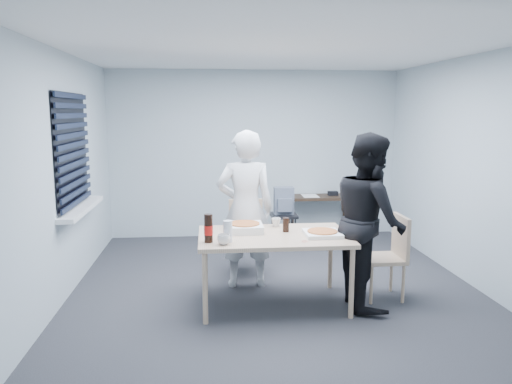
{
  "coord_description": "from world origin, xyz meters",
  "views": [
    {
      "loc": [
        -0.73,
        -5.29,
        1.98
      ],
      "look_at": [
        -0.21,
        0.1,
        1.09
      ],
      "focal_mm": 35.0,
      "sensor_mm": 36.0,
      "label": 1
    }
  ],
  "objects": [
    {
      "name": "room",
      "position": [
        -2.2,
        0.4,
        1.44
      ],
      "size": [
        5.0,
        5.0,
        5.0
      ],
      "color": "#2A292D",
      "rests_on": "ground"
    },
    {
      "name": "dining_table",
      "position": [
        -0.08,
        -0.43,
        0.68
      ],
      "size": [
        1.51,
        0.96,
        0.74
      ],
      "color": "#CBAA88",
      "rests_on": "ground"
    },
    {
      "name": "chair_far",
      "position": [
        -0.27,
        0.69,
        0.51
      ],
      "size": [
        0.42,
        0.42,
        0.89
      ],
      "color": "#CBAA88",
      "rests_on": "ground"
    },
    {
      "name": "chair_right",
      "position": [
        1.18,
        -0.35,
        0.51
      ],
      "size": [
        0.42,
        0.42,
        0.89
      ],
      "color": "#CBAA88",
      "rests_on": "ground"
    },
    {
      "name": "person_white",
      "position": [
        -0.32,
        0.17,
        0.89
      ],
      "size": [
        0.65,
        0.42,
        1.77
      ],
      "primitive_type": "imported",
      "rotation": [
        0.0,
        0.0,
        3.14
      ],
      "color": "silver",
      "rests_on": "ground"
    },
    {
      "name": "person_black",
      "position": [
        0.88,
        -0.5,
        0.89
      ],
      "size": [
        0.47,
        0.86,
        1.77
      ],
      "primitive_type": "imported",
      "rotation": [
        0.0,
        0.0,
        1.57
      ],
      "color": "black",
      "rests_on": "ground"
    },
    {
      "name": "side_table",
      "position": [
        1.0,
        2.28,
        0.58
      ],
      "size": [
        0.99,
        0.44,
        0.66
      ],
      "color": "#382A1B",
      "rests_on": "ground"
    },
    {
      "name": "stool",
      "position": [
        0.34,
        1.63,
        0.4
      ],
      "size": [
        0.37,
        0.37,
        0.51
      ],
      "color": "black",
      "rests_on": "ground"
    },
    {
      "name": "backpack",
      "position": [
        0.34,
        1.62,
        0.7
      ],
      "size": [
        0.28,
        0.2,
        0.39
      ],
      "rotation": [
        0.0,
        0.0,
        -0.36
      ],
      "color": "slate",
      "rests_on": "stool"
    },
    {
      "name": "pizza_box_a",
      "position": [
        -0.36,
        -0.26,
        0.78
      ],
      "size": [
        0.37,
        0.37,
        0.09
      ],
      "rotation": [
        0.0,
        0.0,
        0.33
      ],
      "color": "white",
      "rests_on": "dining_table"
    },
    {
      "name": "pizza_box_b",
      "position": [
        0.4,
        -0.51,
        0.76
      ],
      "size": [
        0.36,
        0.36,
        0.05
      ],
      "rotation": [
        0.0,
        0.0,
        -0.33
      ],
      "color": "white",
      "rests_on": "dining_table"
    },
    {
      "name": "mug_a",
      "position": [
        -0.6,
        -0.75,
        0.79
      ],
      "size": [
        0.17,
        0.17,
        0.1
      ],
      "primitive_type": "imported",
      "rotation": [
        0.0,
        0.0,
        0.52
      ],
      "color": "silver",
      "rests_on": "dining_table"
    },
    {
      "name": "mug_b",
      "position": [
        -0.01,
        -0.07,
        0.78
      ],
      "size": [
        0.1,
        0.1,
        0.09
      ],
      "primitive_type": "imported",
      "color": "silver",
      "rests_on": "dining_table"
    },
    {
      "name": "cola_glass",
      "position": [
        0.06,
        -0.32,
        0.81
      ],
      "size": [
        0.09,
        0.09,
        0.15
      ],
      "primitive_type": "cylinder",
      "rotation": [
        0.0,
        0.0,
        -0.37
      ],
      "color": "black",
      "rests_on": "dining_table"
    },
    {
      "name": "soda_bottle",
      "position": [
        -0.74,
        -0.66,
        0.87
      ],
      "size": [
        0.09,
        0.09,
        0.27
      ],
      "rotation": [
        0.0,
        0.0,
        0.26
      ],
      "color": "black",
      "rests_on": "dining_table"
    },
    {
      "name": "plastic_cups",
      "position": [
        -0.56,
        -0.67,
        0.84
      ],
      "size": [
        0.11,
        0.11,
        0.21
      ],
      "primitive_type": "cylinder",
      "rotation": [
        0.0,
        0.0,
        -0.31
      ],
      "color": "silver",
      "rests_on": "dining_table"
    },
    {
      "name": "rubber_band",
      "position": [
        0.18,
        -0.72,
        0.74
      ],
      "size": [
        0.07,
        0.07,
        0.0
      ],
      "primitive_type": "torus",
      "rotation": [
        0.0,
        0.0,
        -0.31
      ],
      "color": "red",
      "rests_on": "dining_table"
    },
    {
      "name": "papers",
      "position": [
        0.85,
        2.28,
        0.66
      ],
      "size": [
        0.33,
        0.38,
        0.01
      ],
      "primitive_type": "cube",
      "rotation": [
        0.0,
        0.0,
        0.33
      ],
      "color": "white",
      "rests_on": "side_table"
    },
    {
      "name": "black_box",
      "position": [
        1.22,
        2.3,
        0.69
      ],
      "size": [
        0.18,
        0.15,
        0.06
      ],
      "primitive_type": "cube",
      "rotation": [
        0.0,
        0.0,
        -0.37
      ],
      "color": "black",
      "rests_on": "side_table"
    }
  ]
}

